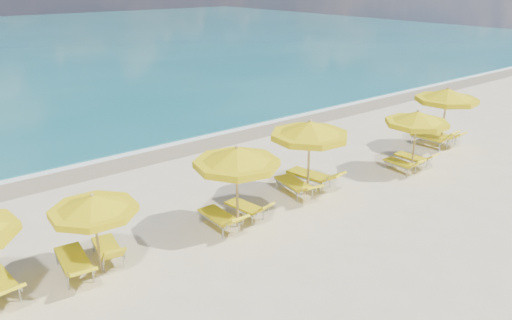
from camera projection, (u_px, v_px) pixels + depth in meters
ground_plane at (285, 208)px, 15.81m from camera, size 120.00×120.00×0.00m
wet_sand_band at (170, 149)px, 21.24m from camera, size 120.00×2.60×0.01m
foam_line at (161, 144)px, 21.83m from camera, size 120.00×1.20×0.03m
whitecap_far at (155, 72)px, 38.08m from camera, size 18.00×0.30×0.05m
umbrella_2 at (93, 205)px, 11.78m from camera, size 2.70×2.70×2.15m
umbrella_3 at (237, 158)px, 13.93m from camera, size 2.89×2.89×2.52m
umbrella_4 at (310, 131)px, 16.07m from camera, size 3.26×3.26×2.62m
umbrella_5 at (417, 119)px, 18.21m from camera, size 2.98×2.98×2.36m
umbrella_6 at (447, 96)px, 20.73m from camera, size 3.09×3.09×2.61m
lounger_2_left at (75, 266)px, 12.25m from camera, size 0.87×2.05×0.77m
lounger_2_right at (108, 253)px, 12.89m from camera, size 0.81×1.72×0.80m
lounger_3_left at (220, 221)px, 14.49m from camera, size 0.65×1.85×0.81m
lounger_3_right at (246, 211)px, 15.16m from camera, size 0.77×1.69×0.75m
lounger_4_left at (295, 188)px, 16.70m from camera, size 0.95×2.08×0.79m
lounger_4_right at (310, 180)px, 17.39m from camera, size 1.06×2.16×0.81m
lounger_5_left at (401, 166)px, 18.71m from camera, size 0.59×1.60×0.73m
lounger_5_right at (412, 161)px, 19.28m from camera, size 0.66×1.66×0.73m
lounger_6_left at (430, 141)px, 21.39m from camera, size 0.75×1.96×0.95m
lounger_6_right at (441, 139)px, 21.84m from camera, size 0.65×1.80×0.76m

